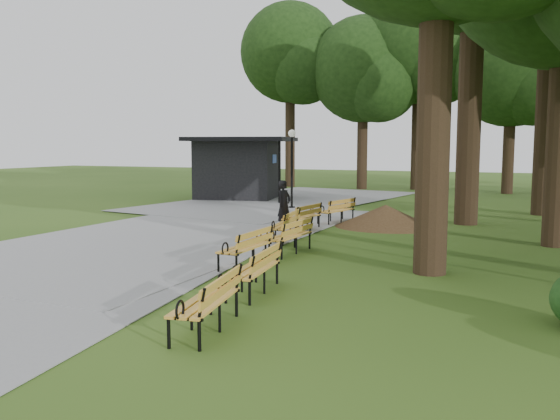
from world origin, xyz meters
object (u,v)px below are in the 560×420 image
at_px(bench_6, 336,211).
at_px(bench_2, 245,247).
at_px(dirt_mound, 386,216).
at_px(bench_1, 253,270).
at_px(lamp_post, 292,153).
at_px(person, 284,205).
at_px(bench_3, 289,236).
at_px(bench_4, 283,226).
at_px(kiosk, 238,168).
at_px(bench_5, 302,217).
at_px(bench_0, 205,302).

bearing_deg(bench_6, bench_2, 16.58).
distance_m(dirt_mound, bench_1, 9.63).
relative_size(lamp_post, bench_1, 1.79).
relative_size(person, bench_3, 0.85).
bearing_deg(dirt_mound, bench_4, -118.92).
xyz_separation_m(lamp_post, bench_2, (3.40, -11.73, -1.98)).
relative_size(kiosk, lamp_post, 1.47).
height_order(dirt_mound, bench_4, bench_4).
xyz_separation_m(lamp_post, bench_5, (2.67, -6.01, -1.98)).
distance_m(lamp_post, dirt_mound, 6.83).
distance_m(bench_2, bench_4, 3.70).
bearing_deg(bench_0, dirt_mound, 170.51).
bearing_deg(bench_5, dirt_mound, 135.41).
height_order(bench_0, bench_2, same).
relative_size(bench_0, bench_2, 1.00).
xyz_separation_m(bench_1, bench_2, (-1.17, 2.09, 0.00)).
bearing_deg(person, bench_1, -145.51).
height_order(kiosk, bench_2, kiosk).
relative_size(bench_3, bench_5, 1.00).
height_order(dirt_mound, bench_6, bench_6).
bearing_deg(lamp_post, bench_6, -50.25).
bearing_deg(dirt_mound, lamp_post, 139.94).
bearing_deg(bench_0, lamp_post, -172.14).
distance_m(lamp_post, bench_2, 12.37).
bearing_deg(bench_3, bench_0, 15.22).
distance_m(lamp_post, bench_5, 6.86).
bearing_deg(person, bench_3, -139.97).
bearing_deg(bench_5, bench_6, 175.90).
relative_size(bench_0, bench_4, 1.00).
height_order(bench_4, bench_5, same).
relative_size(lamp_post, bench_4, 1.79).
distance_m(kiosk, bench_1, 19.39).
bearing_deg(bench_6, kiosk, -119.52).
height_order(lamp_post, bench_4, lamp_post).
bearing_deg(kiosk, bench_1, -73.49).
height_order(bench_0, bench_4, same).
bearing_deg(person, bench_6, -10.41).
bearing_deg(bench_2, bench_1, 31.05).
bearing_deg(dirt_mound, bench_6, 166.79).
distance_m(bench_4, bench_5, 2.07).
distance_m(dirt_mound, bench_2, 7.70).
bearing_deg(person, dirt_mound, -43.18).
relative_size(bench_2, bench_5, 1.00).
bearing_deg(person, bench_2, -150.03).
relative_size(dirt_mound, bench_0, 1.50).
relative_size(bench_0, bench_6, 1.00).
distance_m(person, bench_3, 4.26).
bearing_deg(bench_5, bench_2, 14.76).
relative_size(dirt_mound, bench_4, 1.50).
bearing_deg(bench_6, lamp_post, -125.67).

